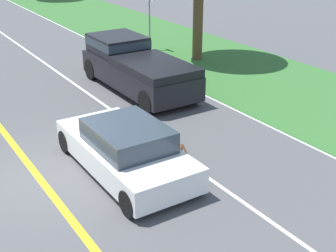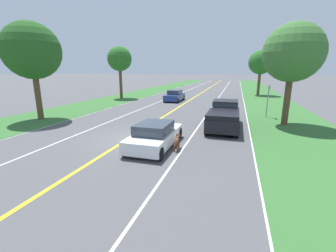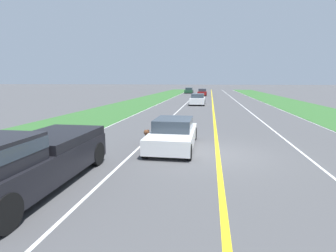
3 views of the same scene
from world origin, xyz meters
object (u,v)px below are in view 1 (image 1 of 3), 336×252
at_px(dog, 172,144).
at_px(pickup_truck, 135,65).
at_px(ego_car, 126,149).
at_px(street_sign, 150,14).

relative_size(dog, pickup_truck, 0.21).
relative_size(ego_car, dog, 3.76).
xyz_separation_m(dog, pickup_truck, (2.00, 5.54, 0.39)).
height_order(ego_car, pickup_truck, pickup_truck).
bearing_deg(pickup_truck, ego_car, -121.22).
bearing_deg(dog, street_sign, 57.14).
bearing_deg(street_sign, ego_car, -123.69).
bearing_deg(street_sign, dog, -117.94).
bearing_deg(pickup_truck, dog, -109.87).
height_order(dog, street_sign, street_sign).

